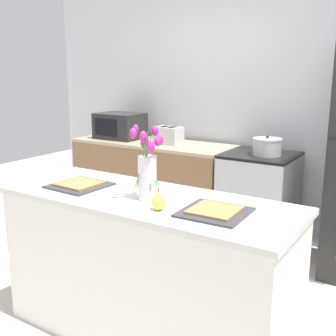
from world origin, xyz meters
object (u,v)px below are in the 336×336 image
object	(u,v)px
flower_vase	(147,168)
toaster	(168,135)
stove_range	(258,203)
microwave	(120,126)
plate_setting_right	(215,211)
cooking_pot	(267,147)
pear_figurine	(158,202)
plate_setting_left	(79,185)

from	to	relation	value
flower_vase	toaster	bearing A→B (deg)	119.14
stove_range	microwave	size ratio (longest dim) A/B	1.88
plate_setting_right	cooking_pot	bearing A→B (deg)	100.80
flower_vase	cooking_pot	world-z (taller)	flower_vase
pear_figurine	microwave	distance (m)	2.43
flower_vase	toaster	distance (m)	1.85
plate_setting_left	microwave	xyz separation A→B (m)	(-1.01, 1.64, 0.12)
cooking_pot	microwave	world-z (taller)	microwave
plate_setting_right	toaster	world-z (taller)	toaster
stove_range	toaster	world-z (taller)	toaster
pear_figurine	plate_setting_right	bearing A→B (deg)	22.93
flower_vase	microwave	distance (m)	2.23
flower_vase	microwave	bearing A→B (deg)	133.07
plate_setting_right	toaster	distance (m)	2.10
toaster	microwave	size ratio (longest dim) A/B	0.58
pear_figurine	plate_setting_right	distance (m)	0.29
pear_figurine	toaster	world-z (taller)	toaster
plate_setting_left	plate_setting_right	xyz separation A→B (m)	(0.94, 0.00, 0.00)
microwave	plate_setting_right	bearing A→B (deg)	-40.10
plate_setting_right	cooking_pot	xyz separation A→B (m)	(-0.31, 1.61, 0.06)
stove_range	plate_setting_left	size ratio (longest dim) A/B	2.66
flower_vase	cooking_pot	size ratio (longest dim) A/B	1.71
flower_vase	cooking_pot	xyz separation A→B (m)	(0.12, 1.60, -0.11)
stove_range	flower_vase	size ratio (longest dim) A/B	2.13
stove_range	plate_setting_right	xyz separation A→B (m)	(0.37, -1.64, 0.46)
flower_vase	plate_setting_right	bearing A→B (deg)	-1.37
cooking_pot	microwave	size ratio (longest dim) A/B	0.51
plate_setting_left	toaster	size ratio (longest dim) A/B	1.21
stove_range	plate_setting_right	size ratio (longest dim) A/B	2.66
plate_setting_right	toaster	xyz separation A→B (m)	(-1.32, 1.62, 0.07)
stove_range	cooking_pot	bearing A→B (deg)	-29.78
stove_range	plate_setting_left	xyz separation A→B (m)	(-0.57, -1.64, 0.46)
stove_range	cooking_pot	xyz separation A→B (m)	(0.07, -0.04, 0.52)
microwave	flower_vase	bearing A→B (deg)	-46.93
pear_figurine	plate_setting_left	size ratio (longest dim) A/B	0.35
cooking_pot	microwave	xyz separation A→B (m)	(-1.64, 0.04, 0.06)
cooking_pot	microwave	distance (m)	1.65
flower_vase	plate_setting_left	xyz separation A→B (m)	(-0.52, -0.01, -0.17)
stove_range	plate_setting_left	bearing A→B (deg)	-109.18
toaster	stove_range	bearing A→B (deg)	1.13
stove_range	pear_figurine	xyz separation A→B (m)	(0.10, -1.76, 0.50)
flower_vase	cooking_pot	distance (m)	1.60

